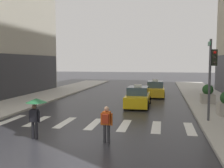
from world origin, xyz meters
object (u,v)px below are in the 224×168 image
at_px(traffic_light_pole, 212,68).
at_px(pedestrian_with_umbrella, 36,107).
at_px(taxi_second, 155,89).
at_px(taxi_lead, 138,97).
at_px(planter_mid_block, 208,95).
at_px(pedestrian_with_backpack, 106,122).

bearing_deg(traffic_light_pole, pedestrian_with_umbrella, -150.14).
relative_size(taxi_second, pedestrian_with_umbrella, 2.36).
distance_m(taxi_lead, taxi_second, 6.50).
relative_size(taxi_lead, planter_mid_block, 2.84).
height_order(traffic_light_pole, taxi_lead, traffic_light_pole).
xyz_separation_m(taxi_lead, pedestrian_with_backpack, (-0.45, -9.78, 0.25)).
bearing_deg(taxi_lead, pedestrian_with_umbrella, -111.06).
distance_m(taxi_second, pedestrian_with_backpack, 16.25).
bearing_deg(taxi_lead, taxi_second, 79.49).
bearing_deg(taxi_lead, traffic_light_pole, -46.10).
bearing_deg(taxi_second, pedestrian_with_backpack, -95.77).
bearing_deg(planter_mid_block, pedestrian_with_backpack, -117.92).
bearing_deg(taxi_lead, planter_mid_block, 17.88).
bearing_deg(pedestrian_with_backpack, taxi_lead, 87.38).
relative_size(pedestrian_with_umbrella, pedestrian_with_backpack, 1.18).
xyz_separation_m(pedestrian_with_umbrella, planter_mid_block, (9.52, 11.73, -0.64)).
distance_m(taxi_lead, pedestrian_with_backpack, 9.79).
distance_m(traffic_light_pole, planter_mid_block, 7.27).
bearing_deg(traffic_light_pole, taxi_lead, 133.90).
height_order(taxi_second, pedestrian_with_umbrella, pedestrian_with_umbrella).
bearing_deg(pedestrian_with_umbrella, planter_mid_block, 50.95).
bearing_deg(pedestrian_with_umbrella, taxi_second, 72.95).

